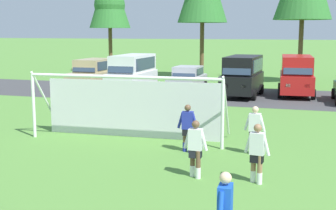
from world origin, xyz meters
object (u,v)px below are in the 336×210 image
Objects in this scene: parked_car_slot_center_left at (187,79)px; parked_car_slot_center_right at (296,75)px; player_midfield_center at (195,149)px; player_winger_left at (257,154)px; player_striker_near at (188,128)px; parked_car_slot_far_left at (94,74)px; player_trailing_back at (255,131)px; soccer_goal at (130,105)px; parked_car_slot_center at (243,75)px; parked_car_slot_left at (132,73)px.

parked_car_slot_center_left is 7.08m from parked_car_slot_center_right.
player_winger_left is at bearing 0.90° from player_midfield_center.
parked_car_slot_far_left is (-10.41, 13.81, 0.29)m from player_striker_near.
parked_car_slot_far_left is at bearing 127.00° from player_striker_near.
player_midfield_center is 19.93m from parked_car_slot_far_left.
player_striker_near is at bearing -171.72° from player_trailing_back.
player_trailing_back is (-0.40, 2.88, 0.00)m from player_winger_left.
player_striker_near and player_midfield_center have the same top height.
soccer_goal is at bearing 143.43° from player_winger_left.
parked_car_slot_center is at bearing 99.51° from player_winger_left.
player_winger_left is 0.34× the size of parked_car_slot_left.
parked_car_slot_center is at bearing 90.63° from player_striker_near.
parked_car_slot_center is (3.85, -0.98, 0.47)m from parked_car_slot_center_left.
parked_car_slot_center_left is (-1.36, 13.63, -0.42)m from soccer_goal.
player_midfield_center is (0.92, -2.59, 0.00)m from player_striker_near.
parked_car_slot_center_left is at bearing 113.00° from player_trailing_back.
player_winger_left is 18.74m from parked_car_slot_center_left.
player_trailing_back is at bearing 65.97° from player_midfield_center.
parked_car_slot_center_right is (7.05, 0.31, 0.47)m from parked_car_slot_center_left.
parked_car_slot_center_left is 0.86× the size of parked_car_slot_center.
player_striker_near is 2.24m from player_trailing_back.
player_winger_left is 2.91m from player_trailing_back.
parked_car_slot_far_left is 1.10× the size of parked_car_slot_center_left.
parked_car_slot_center_left is 4.00m from parked_car_slot_center.
soccer_goal is at bearing -112.21° from parked_car_slot_center_right.
parked_car_slot_far_left is 0.96× the size of parked_car_slot_left.
player_winger_left is at bearing -57.94° from parked_car_slot_left.
parked_car_slot_center_right is (5.69, 13.93, 0.05)m from soccer_goal.
parked_car_slot_left reaches higher than parked_car_slot_far_left.
player_midfield_center is 17.99m from parked_car_slot_center_right.
parked_car_slot_left and parked_car_slot_center_right have the same top height.
player_midfield_center is 1.70m from player_winger_left.
soccer_goal is 1.56× the size of parked_car_slot_left.
player_midfield_center is (3.56, -3.92, -0.47)m from soccer_goal.
player_trailing_back is 0.34× the size of parked_car_slot_center.
parked_car_slot_center is at bearing 5.36° from parked_car_slot_left.
parked_car_slot_far_left is at bearing 124.63° from player_midfield_center.
parked_car_slot_left is at bearing 111.38° from soccer_goal.
parked_car_slot_center is (-2.37, 13.66, 0.52)m from player_trailing_back.
parked_car_slot_left is at bearing -9.26° from parked_car_slot_far_left.
player_trailing_back is 0.36× the size of parked_car_slot_far_left.
parked_car_slot_far_left is at bearing -169.78° from parked_car_slot_center_left.
player_midfield_center and player_trailing_back have the same top height.
player_midfield_center and player_winger_left have the same top height.
player_midfield_center is at bearing -74.34° from parked_car_slot_center_left.
soccer_goal is 4.57× the size of player_winger_left.
parked_car_slot_center is (2.48, 12.64, 0.05)m from soccer_goal.
player_striker_near and player_winger_left have the same top height.
parked_car_slot_left reaches higher than parked_car_slot_center_left.
player_trailing_back is 13.87m from parked_car_slot_center.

